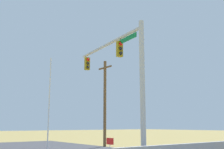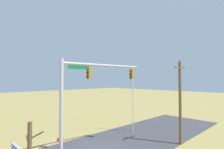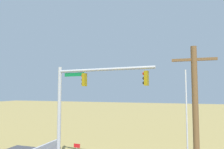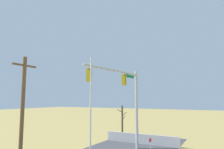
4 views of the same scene
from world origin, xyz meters
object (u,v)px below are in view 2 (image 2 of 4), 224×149
signal_mast (86,88)px  flagpole (133,100)px  utility_pole (180,101)px  open_sign (60,141)px

signal_mast → flagpole: 7.73m
flagpole → utility_pole: utility_pole is taller
signal_mast → flagpole: size_ratio=1.09×
signal_mast → flagpole: signal_mast is taller
signal_mast → utility_pole: 8.80m
flagpole → open_sign: (8.64, -0.56, -2.64)m
flagpole → open_sign: flagpole is taller
flagpole → utility_pole: bearing=92.1°
utility_pole → open_sign: bearing=-34.1°
signal_mast → open_sign: bearing=-56.5°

